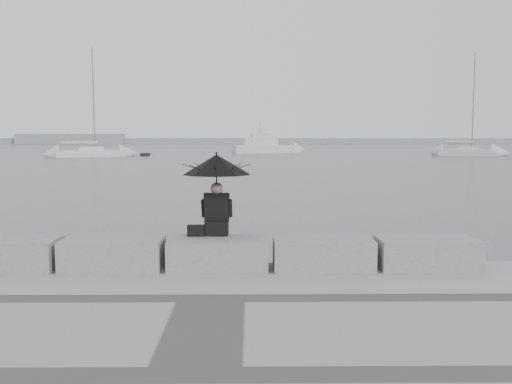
{
  "coord_description": "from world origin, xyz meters",
  "views": [
    {
      "loc": [
        0.51,
        -9.54,
        2.68
      ],
      "look_at": [
        0.65,
        3.0,
        1.41
      ],
      "focal_mm": 40.0,
      "sensor_mm": 36.0,
      "label": 1
    }
  ],
  "objects_px": {
    "sailboat_left": "(91,153)",
    "sailboat_right": "(468,151)",
    "dinghy": "(145,154)",
    "motor_cruiser": "(266,147)",
    "seated_person": "(217,175)"
  },
  "relations": [
    {
      "from": "sailboat_left",
      "to": "sailboat_right",
      "type": "xyz_separation_m",
      "value": [
        46.39,
        3.27,
        0.02
      ]
    },
    {
      "from": "sailboat_left",
      "to": "dinghy",
      "type": "bearing_deg",
      "value": 5.36
    },
    {
      "from": "sailboat_right",
      "to": "motor_cruiser",
      "type": "bearing_deg",
      "value": -176.8
    },
    {
      "from": "sailboat_left",
      "to": "motor_cruiser",
      "type": "bearing_deg",
      "value": 10.65
    },
    {
      "from": "sailboat_right",
      "to": "dinghy",
      "type": "bearing_deg",
      "value": -153.25
    },
    {
      "from": "sailboat_left",
      "to": "seated_person",
      "type": "bearing_deg",
      "value": -95.3
    },
    {
      "from": "sailboat_left",
      "to": "dinghy",
      "type": "distance_m",
      "value": 6.63
    },
    {
      "from": "motor_cruiser",
      "to": "dinghy",
      "type": "xyz_separation_m",
      "value": [
        -15.52,
        -10.95,
        -0.65
      ]
    },
    {
      "from": "motor_cruiser",
      "to": "dinghy",
      "type": "relative_size",
      "value": 3.52
    },
    {
      "from": "seated_person",
      "to": "sailboat_left",
      "type": "relative_size",
      "value": 0.11
    },
    {
      "from": "seated_person",
      "to": "sailboat_right",
      "type": "xyz_separation_m",
      "value": [
        27.99,
        61.95,
        -1.47
      ]
    },
    {
      "from": "motor_cruiser",
      "to": "sailboat_right",
      "type": "bearing_deg",
      "value": -37.19
    },
    {
      "from": "seated_person",
      "to": "sailboat_left",
      "type": "distance_m",
      "value": 61.51
    },
    {
      "from": "seated_person",
      "to": "sailboat_right",
      "type": "distance_m",
      "value": 67.99
    },
    {
      "from": "sailboat_right",
      "to": "dinghy",
      "type": "xyz_separation_m",
      "value": [
        -40.55,
        -0.15,
        -0.29
      ]
    }
  ]
}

